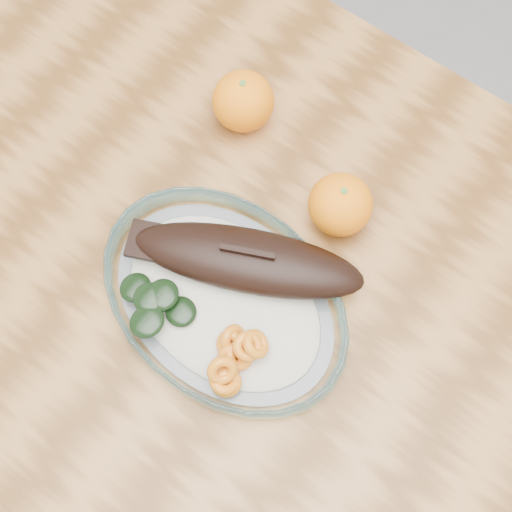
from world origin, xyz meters
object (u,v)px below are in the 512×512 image
at_px(plated_meal, 225,295).
at_px(orange_right, 340,205).
at_px(dining_table, 278,335).
at_px(orange_left, 243,101).

bearing_deg(plated_meal, orange_right, 80.19).
bearing_deg(plated_meal, dining_table, 26.57).
bearing_deg(orange_left, orange_right, -14.46).
distance_m(dining_table, orange_left, 0.29).
bearing_deg(dining_table, orange_right, 96.96).
height_order(dining_table, plated_meal, plated_meal).
relative_size(orange_left, orange_right, 1.02).
xyz_separation_m(dining_table, orange_right, (-0.02, 0.14, 0.14)).
xyz_separation_m(dining_table, orange_left, (-0.19, 0.18, 0.14)).
distance_m(dining_table, plated_meal, 0.13).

